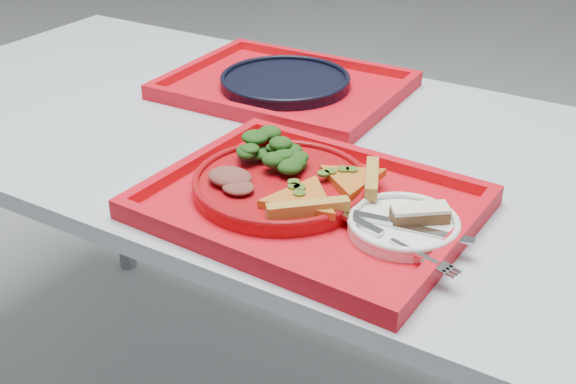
% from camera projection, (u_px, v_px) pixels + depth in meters
% --- Properties ---
extents(table, '(1.60, 0.80, 0.75)m').
position_uv_depth(table, '(265.00, 166.00, 1.33)').
color(table, '#A6B2BA').
rests_on(table, ground).
extents(tray_main, '(0.46, 0.37, 0.01)m').
position_uv_depth(tray_main, '(310.00, 207.00, 1.04)').
color(tray_main, red).
rests_on(tray_main, table).
extents(tray_far, '(0.46, 0.36, 0.01)m').
position_uv_depth(tray_far, '(285.00, 89.00, 1.45)').
color(tray_far, red).
rests_on(tray_far, table).
extents(dinner_plate, '(0.26, 0.26, 0.02)m').
position_uv_depth(dinner_plate, '(281.00, 186.00, 1.07)').
color(dinner_plate, '#9C0A10').
rests_on(dinner_plate, tray_main).
extents(side_plate, '(0.15, 0.15, 0.01)m').
position_uv_depth(side_plate, '(403.00, 227.00, 0.97)').
color(side_plate, white).
rests_on(side_plate, tray_main).
extents(navy_plate, '(0.26, 0.26, 0.02)m').
position_uv_depth(navy_plate, '(285.00, 83.00, 1.45)').
color(navy_plate, black).
rests_on(navy_plate, tray_far).
extents(pizza_slice_a, '(0.17, 0.17, 0.02)m').
position_uv_depth(pizza_slice_a, '(303.00, 197.00, 1.00)').
color(pizza_slice_a, orange).
rests_on(pizza_slice_a, dinner_plate).
extents(pizza_slice_b, '(0.15, 0.14, 0.02)m').
position_uv_depth(pizza_slice_b, '(352.00, 177.00, 1.05)').
color(pizza_slice_b, orange).
rests_on(pizza_slice_b, dinner_plate).
extents(salad_heap, '(0.10, 0.09, 0.05)m').
position_uv_depth(salad_heap, '(277.00, 147.00, 1.11)').
color(salad_heap, black).
rests_on(salad_heap, dinner_plate).
extents(meat_portion, '(0.07, 0.05, 0.02)m').
position_uv_depth(meat_portion, '(230.00, 177.00, 1.05)').
color(meat_portion, brown).
rests_on(meat_portion, dinner_plate).
extents(dessert_bar, '(0.08, 0.07, 0.02)m').
position_uv_depth(dessert_bar, '(420.00, 214.00, 0.97)').
color(dessert_bar, '#4A2818').
rests_on(dessert_bar, side_plate).
extents(knife, '(0.19, 0.04, 0.01)m').
position_uv_depth(knife, '(405.00, 225.00, 0.96)').
color(knife, silver).
rests_on(knife, side_plate).
extents(fork, '(0.18, 0.07, 0.01)m').
position_uv_depth(fork, '(390.00, 239.00, 0.93)').
color(fork, silver).
rests_on(fork, side_plate).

